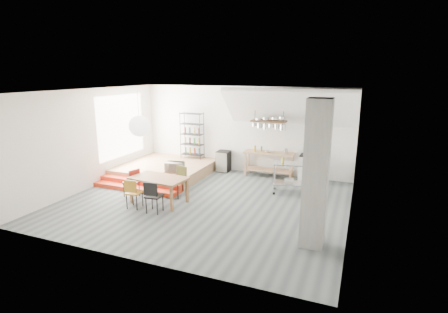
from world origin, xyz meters
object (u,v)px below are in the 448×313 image
at_px(dining_table, 159,180).
at_px(mini_fridge, 224,161).
at_px(stove, 308,168).
at_px(rolling_cart, 289,174).

distance_m(dining_table, mini_fridge, 3.78).
relative_size(dining_table, mini_fridge, 2.11).
bearing_deg(dining_table, stove, 50.80).
height_order(dining_table, mini_fridge, mini_fridge).
bearing_deg(stove, dining_table, -135.01).
distance_m(stove, mini_fridge, 3.18).
height_order(stove, mini_fridge, stove).
xyz_separation_m(dining_table, rolling_cart, (3.33, 2.21, -0.05)).
bearing_deg(rolling_cart, mini_fridge, 139.41).
bearing_deg(dining_table, mini_fridge, 88.01).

